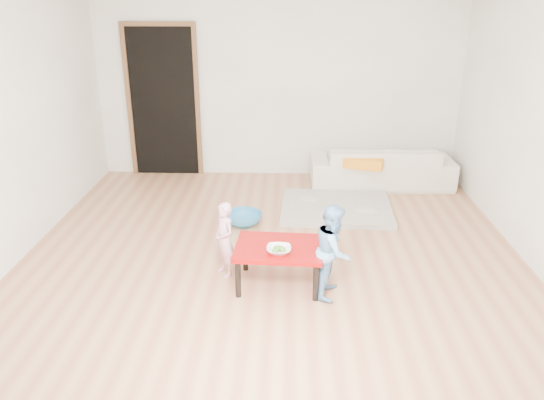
{
  "coord_description": "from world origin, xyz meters",
  "views": [
    {
      "loc": [
        0.15,
        -4.84,
        2.5
      ],
      "look_at": [
        0.0,
        -0.2,
        0.65
      ],
      "focal_mm": 35.0,
      "sensor_mm": 36.0,
      "label": 1
    }
  ],
  "objects_px": {
    "bowl": "(279,250)",
    "red_table": "(279,265)",
    "child_blue": "(334,251)",
    "child_pink": "(224,240)",
    "sofa": "(381,166)",
    "basin": "(243,219)"
  },
  "relations": [
    {
      "from": "sofa",
      "to": "bowl",
      "type": "relative_size",
      "value": 8.95
    },
    {
      "from": "bowl",
      "to": "child_blue",
      "type": "relative_size",
      "value": 0.25
    },
    {
      "from": "red_table",
      "to": "child_pink",
      "type": "xyz_separation_m",
      "value": [
        -0.51,
        0.17,
        0.17
      ]
    },
    {
      "from": "bowl",
      "to": "red_table",
      "type": "bearing_deg",
      "value": 90.82
    },
    {
      "from": "basin",
      "to": "bowl",
      "type": "bearing_deg",
      "value": -73.32
    },
    {
      "from": "sofa",
      "to": "child_pink",
      "type": "height_order",
      "value": "child_pink"
    },
    {
      "from": "sofa",
      "to": "red_table",
      "type": "relative_size",
      "value": 2.46
    },
    {
      "from": "bowl",
      "to": "child_blue",
      "type": "distance_m",
      "value": 0.47
    },
    {
      "from": "sofa",
      "to": "basin",
      "type": "distance_m",
      "value": 2.24
    },
    {
      "from": "bowl",
      "to": "child_blue",
      "type": "xyz_separation_m",
      "value": [
        0.47,
        -0.01,
        0.01
      ]
    },
    {
      "from": "sofa",
      "to": "basin",
      "type": "height_order",
      "value": "sofa"
    },
    {
      "from": "sofa",
      "to": "bowl",
      "type": "height_order",
      "value": "sofa"
    },
    {
      "from": "child_pink",
      "to": "sofa",
      "type": "bearing_deg",
      "value": 108.29
    },
    {
      "from": "red_table",
      "to": "child_pink",
      "type": "height_order",
      "value": "child_pink"
    },
    {
      "from": "sofa",
      "to": "basin",
      "type": "relative_size",
      "value": 4.46
    },
    {
      "from": "bowl",
      "to": "child_blue",
      "type": "bearing_deg",
      "value": -1.65
    },
    {
      "from": "child_blue",
      "to": "bowl",
      "type": "bearing_deg",
      "value": 101.65
    },
    {
      "from": "sofa",
      "to": "child_pink",
      "type": "relative_size",
      "value": 2.64
    },
    {
      "from": "child_pink",
      "to": "child_blue",
      "type": "height_order",
      "value": "child_blue"
    },
    {
      "from": "red_table",
      "to": "basin",
      "type": "xyz_separation_m",
      "value": [
        -0.43,
        1.32,
        -0.13
      ]
    },
    {
      "from": "child_blue",
      "to": "basin",
      "type": "distance_m",
      "value": 1.75
    },
    {
      "from": "bowl",
      "to": "basin",
      "type": "xyz_separation_m",
      "value": [
        -0.43,
        1.44,
        -0.34
      ]
    }
  ]
}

